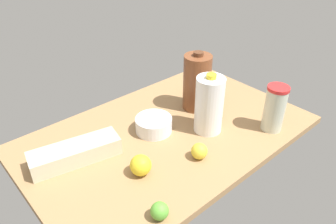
{
  "coord_description": "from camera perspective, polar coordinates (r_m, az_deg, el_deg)",
  "views": [
    {
      "loc": [
        -74.99,
        -84.81,
        85.37
      ],
      "look_at": [
        0.0,
        0.0,
        13.0
      ],
      "focal_mm": 35.0,
      "sensor_mm": 36.0,
      "label": 1
    }
  ],
  "objects": [
    {
      "name": "tumbler_cup",
      "position": [
        1.43,
        18.07,
        0.62
      ],
      "size": [
        9.02,
        9.02,
        20.37
      ],
      "color": "beige",
      "rests_on": "countertop"
    },
    {
      "name": "lime_loose",
      "position": [
        1.05,
        -1.48,
        -16.85
      ],
      "size": [
        5.81,
        5.81,
        5.81
      ],
      "primitive_type": "sphere",
      "color": "#5CA937",
      "rests_on": "countertop"
    },
    {
      "name": "chocolate_milk_jug",
      "position": [
        1.51,
        5.06,
        5.17
      ],
      "size": [
        12.69,
        12.69,
        28.0
      ],
      "color": "brown",
      "rests_on": "countertop"
    },
    {
      "name": "lime_near_front",
      "position": [
        1.71,
        5.89,
        4.67
      ],
      "size": [
        5.65,
        5.65,
        5.65
      ],
      "primitive_type": "sphere",
      "color": "#60AB3C",
      "rests_on": "countertop"
    },
    {
      "name": "mixing_bowl",
      "position": [
        1.39,
        -2.5,
        -2.21
      ],
      "size": [
        15.49,
        15.49,
        6.36
      ],
      "primitive_type": "cylinder",
      "color": "white",
      "rests_on": "countertop"
    },
    {
      "name": "egg_carton",
      "position": [
        1.28,
        -15.82,
        -6.88
      ],
      "size": [
        34.73,
        16.88,
        6.96
      ],
      "primitive_type": "cube",
      "rotation": [
        0.0,
        0.0,
        -0.21
      ],
      "color": "beige",
      "rests_on": "countertop"
    },
    {
      "name": "lemon_far_back",
      "position": [
        1.18,
        -4.78,
        -9.22
      ],
      "size": [
        7.79,
        7.79,
        7.79
      ],
      "primitive_type": "sphere",
      "color": "yellow",
      "rests_on": "countertop"
    },
    {
      "name": "countertop",
      "position": [
        1.41,
        0.0,
        -3.94
      ],
      "size": [
        120.0,
        76.0,
        3.0
      ],
      "primitive_type": "cube",
      "color": "#9C754B",
      "rests_on": "ground"
    },
    {
      "name": "milk_jug",
      "position": [
        1.36,
        7.18,
        1.26
      ],
      "size": [
        11.82,
        11.82,
        26.33
      ],
      "color": "white",
      "rests_on": "countertop"
    },
    {
      "name": "lemon_by_jug",
      "position": [
        1.25,
        5.47,
        -6.8
      ],
      "size": [
        6.32,
        6.32,
        6.32
      ],
      "primitive_type": "sphere",
      "color": "yellow",
      "rests_on": "countertop"
    }
  ]
}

